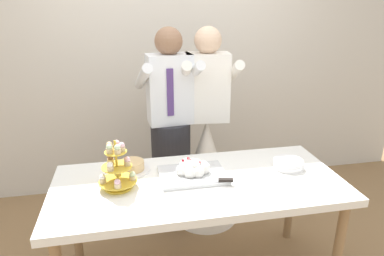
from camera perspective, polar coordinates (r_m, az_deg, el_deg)
name	(u,v)px	position (r m, az deg, el deg)	size (l,w,h in m)	color
rear_wall	(166,44)	(3.40, -4.33, 13.64)	(5.20, 0.10, 2.90)	beige
dessert_table	(199,191)	(2.22, 1.12, -10.41)	(1.80, 0.80, 0.78)	white
cupcake_stand	(117,169)	(2.10, -12.28, -6.55)	(0.23, 0.23, 0.31)	gold
main_cake_tray	(193,171)	(2.22, 0.13, -7.05)	(0.43, 0.32, 0.13)	silver
plate_stack	(288,164)	(2.42, 15.61, -5.71)	(0.20, 0.21, 0.05)	white
round_cake	(132,167)	(2.33, -9.88, -6.28)	(0.24, 0.24, 0.07)	white
person_groom	(171,142)	(2.83, -3.52, -2.37)	(0.50, 0.53, 1.66)	#232328
person_bride	(206,157)	(2.95, 2.36, -4.85)	(0.56, 0.56, 1.66)	white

